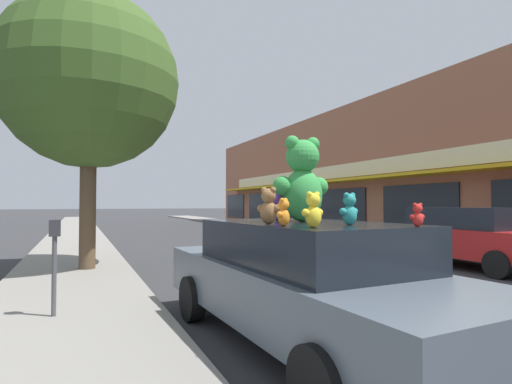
% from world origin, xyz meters
% --- Properties ---
extents(ground_plane, '(260.00, 260.00, 0.00)m').
position_xyz_m(ground_plane, '(0.00, 0.00, 0.00)').
color(ground_plane, '#333335').
extents(sidewalk_near, '(2.50, 90.00, 0.12)m').
position_xyz_m(sidewalk_near, '(-5.78, 0.00, 0.06)').
color(sidewalk_near, gray).
rests_on(sidewalk_near, ground_plane).
extents(storefront_row, '(13.40, 36.23, 6.79)m').
position_xyz_m(storefront_row, '(13.17, 12.68, 3.39)').
color(storefront_row, '#9E6047').
rests_on(storefront_row, ground_plane).
extents(plush_art_car, '(2.09, 4.86, 1.39)m').
position_xyz_m(plush_art_car, '(-3.31, -0.74, 0.74)').
color(plush_art_car, '#4C5660').
rests_on(plush_art_car, ground_plane).
extents(teddy_bear_giant, '(0.73, 0.45, 1.00)m').
position_xyz_m(teddy_bear_giant, '(-3.29, -0.66, 1.88)').
color(teddy_bear_giant, green).
rests_on(teddy_bear_giant, plush_art_car).
extents(teddy_bear_red, '(0.16, 0.10, 0.22)m').
position_xyz_m(teddy_bear_red, '(-2.83, -1.94, 1.50)').
color(teddy_bear_red, red).
rests_on(teddy_bear_red, plush_art_car).
extents(teddy_bear_brown, '(0.24, 0.28, 0.39)m').
position_xyz_m(teddy_bear_brown, '(-3.87, -0.94, 1.58)').
color(teddy_bear_brown, olive).
rests_on(teddy_bear_brown, plush_art_car).
extents(teddy_bear_purple, '(0.22, 0.27, 0.36)m').
position_xyz_m(teddy_bear_purple, '(-3.51, -0.47, 1.57)').
color(teddy_bear_purple, purple).
rests_on(teddy_bear_purple, plush_art_car).
extents(teddy_bear_yellow, '(0.24, 0.16, 0.32)m').
position_xyz_m(teddy_bear_yellow, '(-3.79, -1.69, 1.55)').
color(teddy_bear_yellow, yellow).
rests_on(teddy_bear_yellow, plush_art_car).
extents(teddy_bear_orange, '(0.19, 0.17, 0.27)m').
position_xyz_m(teddy_bear_orange, '(-3.92, -1.36, 1.52)').
color(teddy_bear_orange, orange).
rests_on(teddy_bear_orange, plush_art_car).
extents(teddy_bear_teal, '(0.24, 0.16, 0.32)m').
position_xyz_m(teddy_bear_teal, '(-3.23, -1.46, 1.55)').
color(teddy_bear_teal, teal).
rests_on(teddy_bear_teal, plush_art_car).
extents(parked_car_far_center, '(1.95, 4.55, 1.52)m').
position_xyz_m(parked_car_far_center, '(3.40, 2.44, 0.80)').
color(parked_car_far_center, maroon).
rests_on(parked_car_far_center, ground_plane).
extents(street_tree, '(4.08, 4.08, 6.38)m').
position_xyz_m(street_tree, '(-5.49, 5.26, 4.45)').
color(street_tree, brown).
rests_on(street_tree, sidewalk_near).
extents(parking_meter, '(0.14, 0.10, 1.27)m').
position_xyz_m(parking_meter, '(-5.97, 1.24, 0.93)').
color(parking_meter, '#4C4C51').
rests_on(parking_meter, sidewalk_near).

